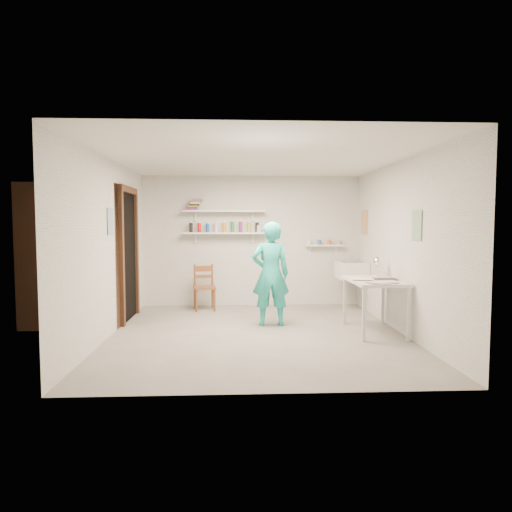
{
  "coord_description": "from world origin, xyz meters",
  "views": [
    {
      "loc": [
        -0.31,
        -6.21,
        1.51
      ],
      "look_at": [
        0.0,
        0.4,
        1.05
      ],
      "focal_mm": 32.0,
      "sensor_mm": 36.0,
      "label": 1
    }
  ],
  "objects_px": {
    "man": "(271,274)",
    "wall_clock": "(270,256)",
    "belfast_sink": "(352,270)",
    "desk_lamp": "(378,261)",
    "wooden_chair": "(204,288)",
    "work_table": "(374,306)"
  },
  "relations": [
    {
      "from": "work_table",
      "to": "desk_lamp",
      "type": "distance_m",
      "value": 0.76
    },
    {
      "from": "man",
      "to": "wooden_chair",
      "type": "xyz_separation_m",
      "value": [
        -1.06,
        1.25,
        -0.37
      ]
    },
    {
      "from": "wall_clock",
      "to": "wooden_chair",
      "type": "xyz_separation_m",
      "value": [
        -1.08,
        1.03,
        -0.63
      ]
    },
    {
      "from": "belfast_sink",
      "to": "desk_lamp",
      "type": "distance_m",
      "value": 1.27
    },
    {
      "from": "wall_clock",
      "to": "wooden_chair",
      "type": "height_order",
      "value": "wall_clock"
    },
    {
      "from": "belfast_sink",
      "to": "work_table",
      "type": "xyz_separation_m",
      "value": [
        -0.11,
        -1.68,
        -0.33
      ]
    },
    {
      "from": "wall_clock",
      "to": "desk_lamp",
      "type": "distance_m",
      "value": 1.61
    },
    {
      "from": "belfast_sink",
      "to": "man",
      "type": "bearing_deg",
      "value": -142.14
    },
    {
      "from": "man",
      "to": "desk_lamp",
      "type": "bearing_deg",
      "value": 175.3
    },
    {
      "from": "man",
      "to": "wall_clock",
      "type": "height_order",
      "value": "man"
    },
    {
      "from": "wall_clock",
      "to": "desk_lamp",
      "type": "xyz_separation_m",
      "value": [
        1.59,
        -0.27,
        -0.07
      ]
    },
    {
      "from": "wooden_chair",
      "to": "work_table",
      "type": "distance_m",
      "value": 3.03
    },
    {
      "from": "wooden_chair",
      "to": "desk_lamp",
      "type": "height_order",
      "value": "desk_lamp"
    },
    {
      "from": "belfast_sink",
      "to": "work_table",
      "type": "distance_m",
      "value": 1.72
    },
    {
      "from": "belfast_sink",
      "to": "man",
      "type": "relative_size",
      "value": 0.39
    },
    {
      "from": "man",
      "to": "wooden_chair",
      "type": "bearing_deg",
      "value": -52.46
    },
    {
      "from": "wooden_chair",
      "to": "belfast_sink",
      "type": "bearing_deg",
      "value": -11.22
    },
    {
      "from": "belfast_sink",
      "to": "man",
      "type": "height_order",
      "value": "man"
    },
    {
      "from": "man",
      "to": "desk_lamp",
      "type": "height_order",
      "value": "man"
    },
    {
      "from": "man",
      "to": "belfast_sink",
      "type": "bearing_deg",
      "value": -145.0
    },
    {
      "from": "wall_clock",
      "to": "desk_lamp",
      "type": "bearing_deg",
      "value": -12.54
    },
    {
      "from": "belfast_sink",
      "to": "wooden_chair",
      "type": "relative_size",
      "value": 0.75
    }
  ]
}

